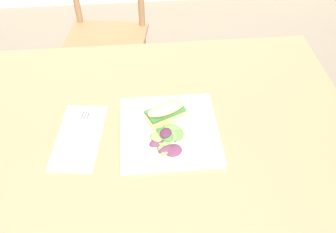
# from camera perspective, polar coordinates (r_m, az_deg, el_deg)

# --- Properties ---
(dining_table) EXTENTS (1.26, 0.93, 0.74)m
(dining_table) POSITION_cam_1_polar(r_m,az_deg,el_deg) (1.05, -4.66, -8.62)
(dining_table) COLOR #997551
(dining_table) RESTS_ON ground
(chair_wooden_far) EXTENTS (0.47, 0.47, 0.87)m
(chair_wooden_far) POSITION_cam_1_polar(r_m,az_deg,el_deg) (1.87, -10.10, 12.44)
(chair_wooden_far) COLOR #8E6642
(chair_wooden_far) RESTS_ON ground
(plate_lunch) EXTENTS (0.27, 0.27, 0.01)m
(plate_lunch) POSITION_cam_1_polar(r_m,az_deg,el_deg) (0.97, 0.21, -2.31)
(plate_lunch) COLOR white
(plate_lunch) RESTS_ON dining_table
(sandwich_half_front) EXTENTS (0.12, 0.09, 0.06)m
(sandwich_half_front) POSITION_cam_1_polar(r_m,az_deg,el_deg) (0.98, -0.30, 0.78)
(sandwich_half_front) COLOR #DBB270
(sandwich_half_front) RESTS_ON plate_lunch
(salad_mixed_greens) EXTENTS (0.11, 0.13, 0.04)m
(salad_mixed_greens) POSITION_cam_1_polar(r_m,az_deg,el_deg) (0.93, -0.27, -3.48)
(salad_mixed_greens) COLOR #602D47
(salad_mixed_greens) RESTS_ON plate_lunch
(napkin_folded) EXTENTS (0.15, 0.25, 0.00)m
(napkin_folded) POSITION_cam_1_polar(r_m,az_deg,el_deg) (0.99, -14.25, -3.22)
(napkin_folded) COLOR silver
(napkin_folded) RESTS_ON dining_table
(fork_on_napkin) EXTENTS (0.05, 0.19, 0.00)m
(fork_on_napkin) POSITION_cam_1_polar(r_m,az_deg,el_deg) (1.00, -14.05, -2.34)
(fork_on_napkin) COLOR silver
(fork_on_napkin) RESTS_ON napkin_folded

